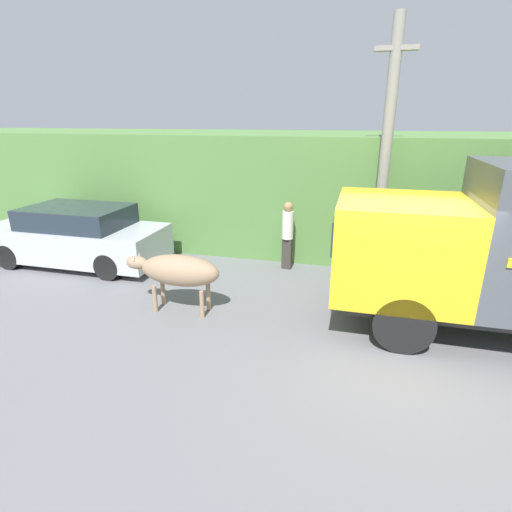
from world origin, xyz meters
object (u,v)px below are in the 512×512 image
parked_suv (76,236)px  brown_cow (178,271)px  utility_pole (386,152)px  pedestrian_on_hill (288,232)px

parked_suv → brown_cow: bearing=-28.7°
utility_pole → pedestrian_on_hill: bearing=-177.7°
brown_cow → parked_suv: (-3.81, 1.89, -0.11)m
parked_suv → utility_pole: size_ratio=0.81×
pedestrian_on_hill → utility_pole: 2.97m
parked_suv → utility_pole: bearing=6.0°
pedestrian_on_hill → parked_suv: bearing=18.4°
brown_cow → pedestrian_on_hill: pedestrian_on_hill is taller
pedestrian_on_hill → utility_pole: utility_pole is taller
brown_cow → utility_pole: size_ratio=0.34×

